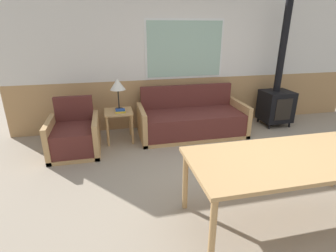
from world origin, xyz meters
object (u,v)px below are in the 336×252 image
object	(u,v)px
side_table	(119,117)
dining_table	(293,162)
table_lamp	(118,85)
wood_stove	(277,98)
couch	(192,121)
armchair	(75,137)

from	to	relation	value
side_table	dining_table	xyz separation A→B (m)	(1.62, -2.49, 0.23)
table_lamp	wood_stove	bearing A→B (deg)	0.64
wood_stove	side_table	bearing A→B (deg)	-177.87
couch	table_lamp	xyz separation A→B (m)	(-1.33, 0.10, 0.73)
couch	armchair	xyz separation A→B (m)	(-2.09, -0.30, -0.00)
couch	dining_table	distance (m)	2.52
couch	table_lamp	world-z (taller)	table_lamp
armchair	wood_stove	world-z (taller)	wood_stove
table_lamp	dining_table	world-z (taller)	table_lamp
table_lamp	wood_stove	size ratio (longest dim) A/B	0.23
side_table	wood_stove	world-z (taller)	wood_stove
side_table	table_lamp	world-z (taller)	table_lamp
couch	armchair	distance (m)	2.11
couch	wood_stove	world-z (taller)	wood_stove
armchair	couch	bearing A→B (deg)	-0.57
armchair	side_table	distance (m)	0.83
armchair	wood_stove	xyz separation A→B (m)	(3.95, 0.44, 0.31)
couch	table_lamp	size ratio (longest dim) A/B	3.58
dining_table	table_lamp	bearing A→B (deg)	121.80
dining_table	side_table	bearing A→B (deg)	122.96
couch	table_lamp	bearing A→B (deg)	175.52
side_table	armchair	bearing A→B (deg)	-156.50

